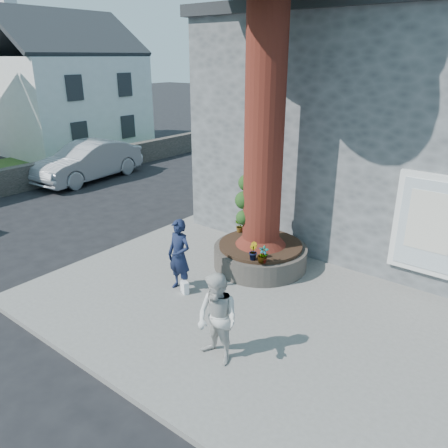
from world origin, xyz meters
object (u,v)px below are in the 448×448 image
Objects in this scene: planter at (260,255)px; man at (179,255)px; a_board_sign at (55,175)px; woman at (217,319)px; car_silver at (88,161)px.

planter is 2.28m from man.
woman is at bearing -26.36° from a_board_sign.
woman is 1.63× the size of a_board_sign.
a_board_sign is at bearing -100.96° from car_silver.
a_board_sign is (-9.97, 3.13, -0.45)m from man.
a_board_sign is (-0.14, -1.54, -0.32)m from car_silver.
man is at bearing -110.32° from planter.
woman is at bearing -32.52° from car_silver.
car_silver is 1.58m from a_board_sign.
woman is (1.44, -3.47, 0.52)m from planter.
car_silver is (-12.04, 6.08, -0.12)m from woman.
a_board_sign reaches higher than planter.
woman is at bearing -67.48° from planter.
planter is 0.46× the size of car_silver.
planter is 10.92m from car_silver.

